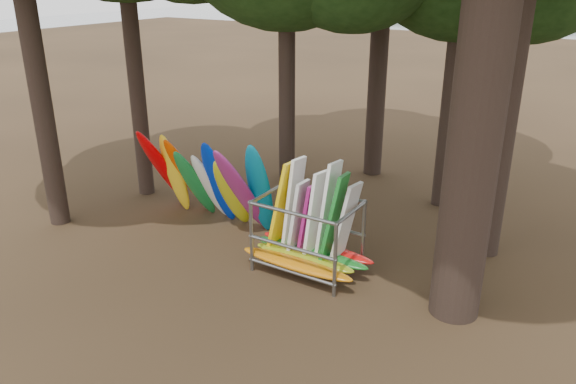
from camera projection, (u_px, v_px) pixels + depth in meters
The scene contains 4 objects.
ground at pixel (261, 260), 14.62m from camera, with size 120.00×120.00×0.00m, color #47331E.
lake at pixel (569, 39), 61.96m from camera, with size 160.00×160.00×0.00m, color gray.
kayak_row at pixel (210, 183), 16.25m from camera, with size 4.35×2.28×2.95m.
storage_rack at pixel (308, 237), 13.86m from camera, with size 3.22×1.58×2.86m.
Camera 1 is at (7.46, -10.60, 7.04)m, focal length 35.00 mm.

